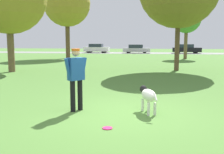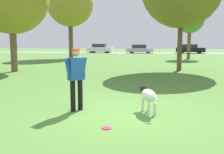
{
  "view_description": "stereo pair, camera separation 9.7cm",
  "coord_description": "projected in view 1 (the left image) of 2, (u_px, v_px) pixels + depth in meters",
  "views": [
    {
      "loc": [
        0.77,
        -6.31,
        1.78
      ],
      "look_at": [
        -0.25,
        0.14,
        0.9
      ],
      "focal_mm": 42.0,
      "sensor_mm": 36.0,
      "label": 1
    },
    {
      "loc": [
        0.86,
        -6.3,
        1.78
      ],
      "look_at": [
        -0.25,
        0.14,
        0.9
      ],
      "focal_mm": 42.0,
      "sensor_mm": 36.0,
      "label": 2
    }
  ],
  "objects": [
    {
      "name": "ground_plane",
      "position": [
        121.0,
        114.0,
        6.54
      ],
      "size": [
        120.0,
        120.0,
        0.0
      ],
      "primitive_type": "plane",
      "color": "#4C7A33"
    },
    {
      "name": "far_road_strip",
      "position": [
        148.0,
        53.0,
        40.91
      ],
      "size": [
        120.0,
        6.0,
        0.01
      ],
      "color": "gray",
      "rests_on": "ground_plane"
    },
    {
      "name": "person",
      "position": [
        76.0,
        75.0,
        6.69
      ],
      "size": [
        0.5,
        0.56,
        1.61
      ],
      "rotation": [
        0.0,
        0.0,
        0.86
      ],
      "color": "black",
      "rests_on": "ground_plane"
    },
    {
      "name": "dog",
      "position": [
        148.0,
        95.0,
        6.59
      ],
      "size": [
        0.54,
        1.04,
        0.63
      ],
      "rotation": [
        0.0,
        0.0,
        1.93
      ],
      "color": "silver",
      "rests_on": "ground_plane"
    },
    {
      "name": "frisbee",
      "position": [
        107.0,
        128.0,
        5.42
      ],
      "size": [
        0.21,
        0.21,
        0.02
      ],
      "color": "#E52366",
      "rests_on": "ground_plane"
    },
    {
      "name": "tree_far_right",
      "position": [
        187.0,
        19.0,
        26.84
      ],
      "size": [
        2.98,
        2.98,
        5.63
      ],
      "color": "brown",
      "rests_on": "ground_plane"
    },
    {
      "name": "tree_far_left",
      "position": [
        67.0,
        3.0,
        27.61
      ],
      "size": [
        4.94,
        4.94,
        8.29
      ],
      "color": "brown",
      "rests_on": "ground_plane"
    },
    {
      "name": "parked_car_white",
      "position": [
        97.0,
        48.0,
        42.21
      ],
      "size": [
        4.02,
        1.85,
        1.43
      ],
      "rotation": [
        0.0,
        0.0,
        -0.0
      ],
      "color": "white",
      "rests_on": "ground_plane"
    },
    {
      "name": "parked_car_silver",
      "position": [
        136.0,
        49.0,
        40.89
      ],
      "size": [
        4.21,
        1.78,
        1.33
      ],
      "rotation": [
        0.0,
        0.0,
        -0.01
      ],
      "color": "#B7B7BC",
      "rests_on": "ground_plane"
    },
    {
      "name": "parked_car_black",
      "position": [
        186.0,
        49.0,
        39.84
      ],
      "size": [
        4.29,
        1.86,
        1.39
      ],
      "rotation": [
        0.0,
        0.0,
        -0.04
      ],
      "color": "black",
      "rests_on": "ground_plane"
    }
  ]
}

